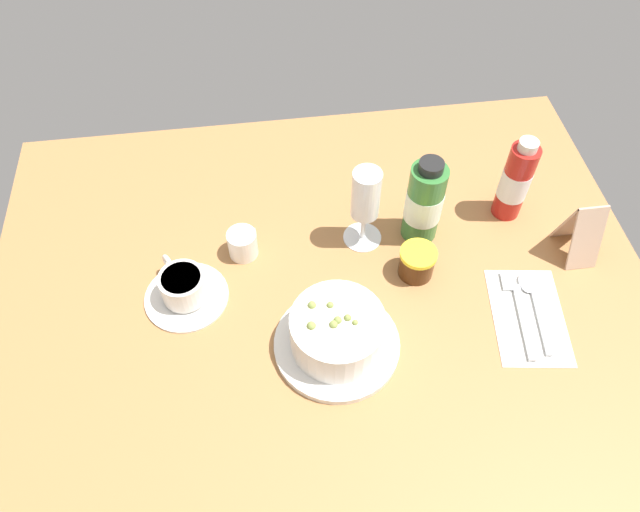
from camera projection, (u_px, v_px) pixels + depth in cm
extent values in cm
cube|color=#9E6B3D|center=(321.00, 288.00, 102.70)|extent=(110.00, 84.00, 3.00)
cylinder|color=silver|center=(337.00, 344.00, 93.78)|extent=(19.46, 19.46, 1.20)
cylinder|color=silver|center=(337.00, 331.00, 90.65)|extent=(14.26, 14.26, 6.65)
cylinder|color=beige|center=(338.00, 323.00, 88.63)|extent=(12.26, 12.26, 1.60)
sphere|color=olive|center=(312.00, 305.00, 89.40)|extent=(1.23, 1.23, 1.23)
sphere|color=olive|center=(332.00, 325.00, 87.39)|extent=(1.24, 1.24, 1.24)
sphere|color=olive|center=(311.00, 326.00, 87.28)|extent=(1.31, 1.31, 1.31)
sphere|color=olive|center=(338.00, 320.00, 87.84)|extent=(1.21, 1.21, 1.21)
sphere|color=olive|center=(355.00, 323.00, 87.61)|extent=(0.86, 0.86, 0.86)
sphere|color=olive|center=(348.00, 318.00, 88.08)|extent=(1.08, 1.08, 1.08)
sphere|color=olive|center=(329.00, 305.00, 89.40)|extent=(1.04, 1.04, 1.04)
cube|color=silver|center=(528.00, 316.00, 97.35)|extent=(13.79, 19.58, 0.30)
cube|color=silver|center=(524.00, 321.00, 96.34)|extent=(3.18, 14.03, 0.50)
cube|color=silver|center=(508.00, 281.00, 101.01)|extent=(2.69, 3.88, 0.40)
cube|color=silver|center=(541.00, 319.00, 96.57)|extent=(2.84, 13.01, 0.50)
ellipsoid|color=silver|center=(526.00, 283.00, 100.72)|extent=(2.40, 4.00, 0.60)
cylinder|color=silver|center=(186.00, 294.00, 99.60)|extent=(13.71, 13.71, 0.90)
cylinder|color=silver|center=(183.00, 284.00, 97.32)|extent=(7.38, 7.38, 4.84)
cylinder|color=#422210|center=(181.00, 277.00, 95.79)|extent=(6.27, 6.27, 1.00)
torus|color=silver|center=(169.00, 264.00, 99.39)|extent=(2.46, 3.53, 3.60)
cylinder|color=silver|center=(243.00, 244.00, 103.31)|extent=(5.02, 5.02, 5.03)
cone|color=silver|center=(253.00, 231.00, 102.47)|extent=(2.85, 2.52, 2.37)
cylinder|color=white|center=(362.00, 237.00, 107.20)|extent=(6.74, 6.74, 0.40)
cylinder|color=white|center=(363.00, 225.00, 104.56)|extent=(0.80, 0.80, 6.22)
cylinder|color=white|center=(366.00, 194.00, 98.40)|extent=(4.81, 4.81, 9.25)
cylinder|color=#F2E1D0|center=(365.00, 200.00, 99.51)|extent=(3.95, 3.95, 5.55)
cylinder|color=#43230D|center=(416.00, 262.00, 101.13)|extent=(5.85, 5.85, 4.71)
cylinder|color=yellow|center=(418.00, 252.00, 98.93)|extent=(6.15, 6.15, 0.80)
cylinder|color=#337233|center=(424.00, 203.00, 102.00)|extent=(6.22, 6.22, 15.36)
cylinder|color=white|center=(424.00, 204.00, 102.25)|extent=(6.34, 6.34, 5.84)
cylinder|color=black|center=(431.00, 167.00, 95.22)|extent=(4.04, 4.04, 1.66)
cylinder|color=#B21E19|center=(515.00, 182.00, 105.07)|extent=(4.99, 4.99, 15.22)
cylinder|color=white|center=(515.00, 183.00, 105.31)|extent=(5.09, 5.09, 5.78)
cylinder|color=silver|center=(528.00, 146.00, 98.34)|extent=(3.25, 3.25, 1.65)
cube|color=tan|center=(578.00, 222.00, 102.19)|extent=(5.23, 4.10, 11.39)
cube|color=tan|center=(587.00, 239.00, 99.96)|extent=(5.23, 4.10, 11.39)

